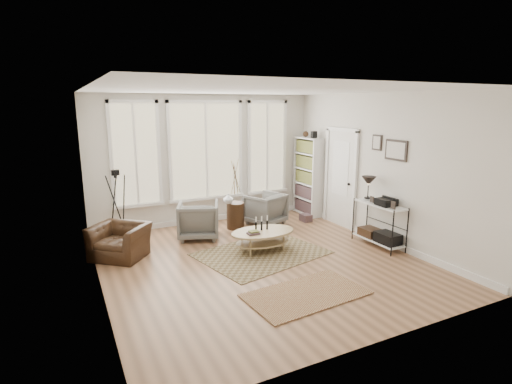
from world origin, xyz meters
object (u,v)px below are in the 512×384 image
armchair_left (199,220)px  armchair_right (265,209)px  accent_chair (120,241)px  side_table (235,194)px  bookcase (308,176)px  low_shelf (379,220)px  coffee_table (262,235)px

armchair_left → armchair_right: bearing=-150.2°
armchair_right → accent_chair: armchair_right is taller
side_table → accent_chair: bearing=-165.7°
bookcase → armchair_left: 3.09m
low_shelf → accent_chair: size_ratio=1.43×
armchair_left → armchair_right: armchair_left is taller
bookcase → accent_chair: 4.73m
bookcase → low_shelf: bearing=-91.3°
low_shelf → coffee_table: 2.26m
low_shelf → side_table: size_ratio=0.80×
armchair_left → coffee_table: bearing=144.3°
armchair_left → low_shelf: bearing=167.1°
side_table → accent_chair: (-2.52, -0.64, -0.49)m
accent_chair → coffee_table: bearing=20.2°
armchair_left → accent_chair: bearing=35.4°
coffee_table → armchair_right: armchair_right is taller
bookcase → accent_chair: size_ratio=2.26×
coffee_table → accent_chair: 2.56m
armchair_right → bookcase: bearing=170.0°
low_shelf → coffee_table: low_shelf is taller
armchair_left → accent_chair: size_ratio=0.90×
armchair_left → armchair_right: size_ratio=1.05×
armchair_left → armchair_right: 1.68m
low_shelf → armchair_right: bearing=119.7°
coffee_table → armchair_right: size_ratio=1.58×
bookcase → armchair_left: bookcase is taller
armchair_left → accent_chair: 1.65m
side_table → coffee_table: bearing=-94.2°
low_shelf → armchair_right: (-1.28, 2.25, -0.16)m
armchair_right → side_table: size_ratio=0.48×
bookcase → low_shelf: size_ratio=1.58×
armchair_right → side_table: side_table is taller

